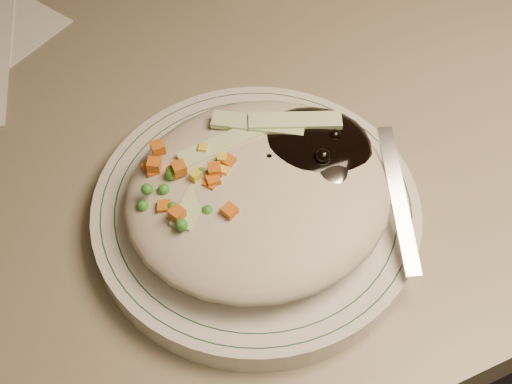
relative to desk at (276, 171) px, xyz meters
name	(u,v)px	position (x,y,z in m)	size (l,w,h in m)	color
desk	(276,171)	(0.00, 0.00, 0.00)	(1.40, 0.70, 0.74)	#7E745B
plate	(256,213)	(-0.11, -0.18, 0.21)	(0.24, 0.24, 0.02)	silver
plate_rim	(256,205)	(-0.11, -0.18, 0.22)	(0.23, 0.23, 0.00)	#144723
meal	(262,186)	(-0.10, -0.18, 0.24)	(0.21, 0.19, 0.05)	#B0A68F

